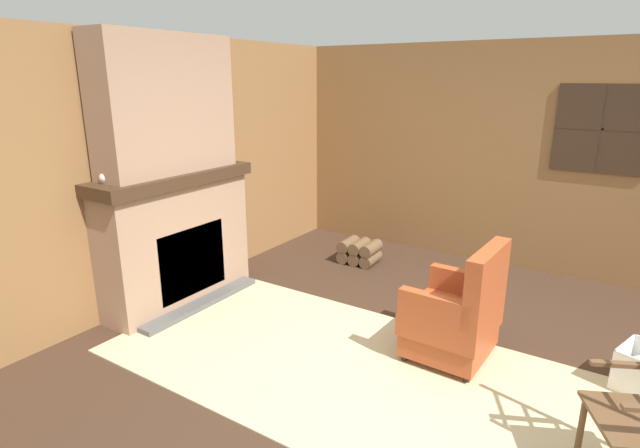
% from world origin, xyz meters
% --- Properties ---
extents(ground_plane, '(14.00, 14.00, 0.00)m').
position_xyz_m(ground_plane, '(0.00, 0.00, 0.00)').
color(ground_plane, '#3D281C').
extents(wood_panel_wall_left, '(0.06, 6.12, 2.51)m').
position_xyz_m(wood_panel_wall_left, '(-2.79, 0.00, 1.26)').
color(wood_panel_wall_left, olive).
rests_on(wood_panel_wall_left, ground).
extents(wood_panel_wall_back, '(6.12, 0.09, 2.51)m').
position_xyz_m(wood_panel_wall_back, '(0.02, 2.79, 1.27)').
color(wood_panel_wall_back, olive).
rests_on(wood_panel_wall_back, ground).
extents(fireplace_hearth, '(0.63, 1.63, 1.28)m').
position_xyz_m(fireplace_hearth, '(-2.54, 0.00, 0.64)').
color(fireplace_hearth, '#9E7A60').
rests_on(fireplace_hearth, ground).
extents(chimney_breast, '(0.37, 1.35, 1.21)m').
position_xyz_m(chimney_breast, '(-2.55, 0.00, 1.89)').
color(chimney_breast, '#9E7A60').
rests_on(chimney_breast, fireplace_hearth).
extents(area_rug, '(3.97, 1.86, 0.01)m').
position_xyz_m(area_rug, '(-0.45, -0.16, 0.01)').
color(area_rug, '#C6B789').
rests_on(area_rug, ground).
extents(armchair, '(0.64, 0.70, 0.95)m').
position_xyz_m(armchair, '(0.06, 0.43, 0.35)').
color(armchair, '#A84723').
rests_on(armchair, ground).
extents(firewood_stack, '(0.46, 0.36, 0.27)m').
position_xyz_m(firewood_stack, '(-1.57, 1.87, 0.14)').
color(firewood_stack, brown).
rests_on(firewood_stack, ground).
extents(oil_lamp_vase, '(0.10, 0.10, 0.27)m').
position_xyz_m(oil_lamp_vase, '(-2.59, -0.64, 1.38)').
color(oil_lamp_vase, silver).
rests_on(oil_lamp_vase, fireplace_hearth).
extents(storage_case, '(0.15, 0.22, 0.12)m').
position_xyz_m(storage_case, '(-2.59, 0.14, 1.34)').
color(storage_case, black).
rests_on(storage_case, fireplace_hearth).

